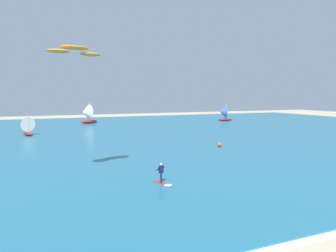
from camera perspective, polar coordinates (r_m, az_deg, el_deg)
name	(u,v)px	position (r m, az deg, el deg)	size (l,w,h in m)	color
ocean	(106,134)	(57.64, -11.53, -1.56)	(160.00, 90.00, 0.10)	#236B89
shoreline_foam	(277,240)	(17.36, 19.58, -19.38)	(103.85, 1.94, 0.01)	white
kitesurfer	(162,176)	(25.23, -1.04, -9.35)	(1.02, 2.03, 1.67)	red
kite	(75,51)	(27.03, -17.01, 13.28)	(4.91, 3.10, 0.71)	orange
sailboat_anchored_offshore	(27,126)	(60.50, -24.85, 0.02)	(2.94, 3.29, 3.69)	maroon
sailboat_leading	(223,113)	(87.13, 10.27, 2.41)	(4.30, 3.81, 4.83)	maroon
sailboat_near_shore	(87,114)	(80.54, -14.94, 2.21)	(4.78, 4.22, 5.37)	maroon
marker_buoy	(220,144)	(43.53, 9.58, -3.42)	(0.59, 0.59, 0.59)	#E55919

